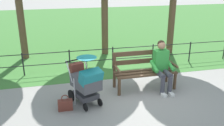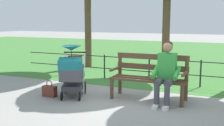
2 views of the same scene
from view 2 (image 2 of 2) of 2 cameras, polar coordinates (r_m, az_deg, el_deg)
ground_plane at (r=6.19m, az=3.16°, el=-7.08°), size 60.00×60.00×0.00m
grass_lawn at (r=14.63m, az=15.51°, el=1.80°), size 40.00×16.00×0.01m
park_bench at (r=6.03m, az=7.70°, el=-2.43°), size 1.61×0.62×0.96m
person_on_bench at (r=5.70m, az=10.98°, el=-1.63°), size 0.53×0.74×1.28m
stroller at (r=6.16m, az=-8.14°, el=-1.57°), size 0.79×1.00×1.15m
handbag at (r=6.39m, az=-12.65°, el=-5.59°), size 0.32×0.14×0.37m
park_fence at (r=7.56m, az=9.66°, el=-1.01°), size 8.10×0.04×0.70m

